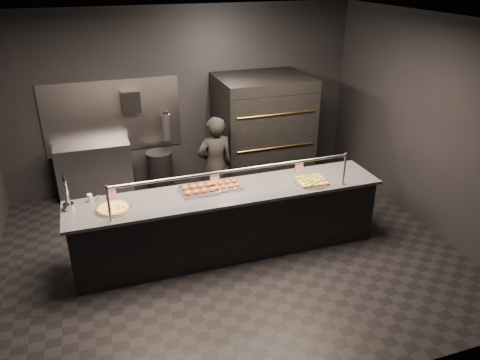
{
  "coord_description": "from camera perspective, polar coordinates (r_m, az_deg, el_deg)",
  "views": [
    {
      "loc": [
        -1.59,
        -5.16,
        3.62
      ],
      "look_at": [
        0.23,
        0.2,
        0.95
      ],
      "focal_mm": 35.0,
      "sensor_mm": 36.0,
      "label": 1
    }
  ],
  "objects": [
    {
      "name": "service_counter",
      "position": [
        6.25,
        -1.39,
        -5.09
      ],
      "size": [
        4.1,
        0.78,
        1.37
      ],
      "color": "black",
      "rests_on": "ground"
    },
    {
      "name": "worker",
      "position": [
        7.13,
        -3.04,
        1.73
      ],
      "size": [
        0.59,
        0.41,
        1.56
      ],
      "primitive_type": "imported",
      "rotation": [
        0.0,
        0.0,
        3.2
      ],
      "color": "black",
      "rests_on": "ground"
    },
    {
      "name": "round_pizza",
      "position": [
        5.79,
        -15.19,
        -3.36
      ],
      "size": [
        0.44,
        0.44,
        0.03
      ],
      "color": "silver",
      "rests_on": "service_counter"
    },
    {
      "name": "trash_bin",
      "position": [
        8.06,
        -9.71,
        1.0
      ],
      "size": [
        0.43,
        0.43,
        0.72
      ],
      "primitive_type": "cylinder",
      "color": "black",
      "rests_on": "ground"
    },
    {
      "name": "square_pizza",
      "position": [
        6.33,
        8.69,
        -0.12
      ],
      "size": [
        0.47,
        0.47,
        0.05
      ],
      "color": "silver",
      "rests_on": "service_counter"
    },
    {
      "name": "pizza_oven",
      "position": [
        8.04,
        2.7,
        5.93
      ],
      "size": [
        1.5,
        1.23,
        1.91
      ],
      "color": "black",
      "rests_on": "ground"
    },
    {
      "name": "prep_shelf",
      "position": [
        8.12,
        -17.28,
        1.06
      ],
      "size": [
        1.2,
        0.35,
        0.9
      ],
      "primitive_type": "cube",
      "color": "#99999E",
      "rests_on": "ground"
    },
    {
      "name": "slider_tray_a",
      "position": [
        6.03,
        -5.05,
        -1.16
      ],
      "size": [
        0.52,
        0.41,
        0.08
      ],
      "color": "silver",
      "rests_on": "service_counter"
    },
    {
      "name": "tent_cards",
      "position": [
        6.21,
        -3.42,
        0.19
      ],
      "size": [
        2.7,
        0.04,
        0.15
      ],
      "color": "white",
      "rests_on": "service_counter"
    },
    {
      "name": "slider_tray_b",
      "position": [
        6.13,
        -1.79,
        -0.64
      ],
      "size": [
        0.46,
        0.38,
        0.07
      ],
      "color": "silver",
      "rests_on": "service_counter"
    },
    {
      "name": "beer_tap",
      "position": [
        5.89,
        -20.3,
        -2.14
      ],
      "size": [
        0.13,
        0.19,
        0.51
      ],
      "color": "silver",
      "rests_on": "service_counter"
    },
    {
      "name": "towel_dispenser",
      "position": [
        7.85,
        -13.2,
        9.3
      ],
      "size": [
        0.3,
        0.2,
        0.35
      ],
      "primitive_type": "cube",
      "color": "black",
      "rests_on": "room"
    },
    {
      "name": "fire_extinguisher",
      "position": [
        8.07,
        -8.98,
        6.43
      ],
      "size": [
        0.14,
        0.14,
        0.51
      ],
      "color": "#B2B2B7",
      "rests_on": "room"
    },
    {
      "name": "room",
      "position": [
        5.83,
        -1.86,
        3.89
      ],
      "size": [
        6.04,
        6.0,
        3.0
      ],
      "color": "black",
      "rests_on": "ground"
    },
    {
      "name": "condiment_jar",
      "position": [
        6.04,
        -17.54,
        -2.07
      ],
      "size": [
        0.15,
        0.06,
        0.1
      ],
      "color": "silver",
      "rests_on": "service_counter"
    }
  ]
}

